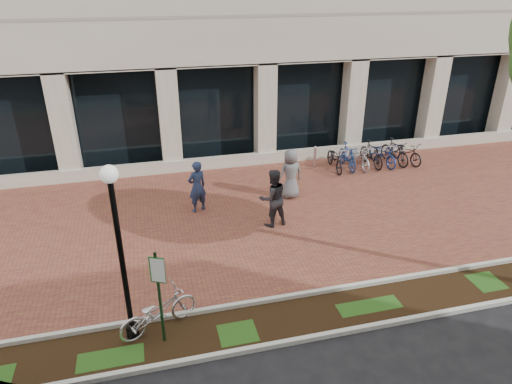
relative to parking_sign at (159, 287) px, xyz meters
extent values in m
plane|color=black|center=(3.07, 5.23, -1.49)|extent=(120.00, 120.00, 0.00)
cube|color=brown|center=(3.07, 5.23, -1.48)|extent=(40.00, 9.00, 0.01)
cube|color=black|center=(3.07, -0.02, -1.48)|extent=(40.00, 1.50, 0.01)
cube|color=beige|center=(3.07, 0.73, -1.43)|extent=(40.00, 0.12, 0.12)
cube|color=beige|center=(3.07, -0.77, -1.43)|extent=(40.00, 0.12, 0.12)
cube|color=black|center=(3.07, 10.83, 0.61)|extent=(40.00, 0.15, 4.20)
cube|color=beige|center=(3.07, 9.73, -1.24)|extent=(40.00, 0.25, 0.50)
cube|color=beige|center=(3.07, 10.13, 0.61)|extent=(0.80, 0.80, 4.20)
cube|color=#14381A|center=(0.00, 0.02, -0.33)|extent=(0.05, 0.05, 2.33)
cube|color=#175D23|center=(0.00, -0.01, 0.42)|extent=(0.34, 0.02, 0.62)
cube|color=white|center=(0.00, -0.03, 0.42)|extent=(0.30, 0.01, 0.56)
cylinder|color=black|center=(-0.68, 0.36, -1.34)|extent=(0.28, 0.28, 0.30)
cylinder|color=black|center=(-0.68, 0.36, 0.42)|extent=(0.12, 0.12, 3.82)
sphere|color=silver|center=(-0.68, 0.36, 2.48)|extent=(0.36, 0.36, 0.36)
imported|color=silver|center=(-0.07, 0.43, -0.99)|extent=(2.01, 1.36, 1.00)
imported|color=navy|center=(1.58, 6.04, -0.57)|extent=(0.78, 0.65, 1.83)
imported|color=#2D2C32|center=(3.78, 4.47, -0.52)|extent=(1.05, 0.88, 1.93)
imported|color=slate|center=(4.98, 6.29, -0.57)|extent=(0.98, 0.72, 1.85)
cylinder|color=silver|center=(6.91, 8.86, -1.08)|extent=(0.11, 0.11, 0.81)
sphere|color=silver|center=(6.91, 8.86, -0.63)|extent=(0.12, 0.12, 0.12)
imported|color=black|center=(7.63, 8.36, -1.01)|extent=(0.79, 1.88, 0.96)
imported|color=navy|center=(8.18, 8.36, -0.95)|extent=(0.56, 1.79, 1.07)
imported|color=silver|center=(8.73, 8.36, -1.01)|extent=(0.68, 1.85, 0.96)
imported|color=black|center=(9.28, 8.36, -0.95)|extent=(0.63, 1.81, 1.07)
imported|color=navy|center=(9.83, 8.36, -1.01)|extent=(0.86, 1.90, 0.96)
imported|color=black|center=(10.38, 8.36, -0.95)|extent=(0.81, 1.84, 1.07)
imported|color=black|center=(10.93, 8.36, -1.01)|extent=(1.04, 1.93, 0.96)
cylinder|color=silver|center=(9.28, 8.36, -1.09)|extent=(0.04, 0.04, 0.80)
camera|label=1|loc=(0.06, -8.00, 5.86)|focal=32.00mm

